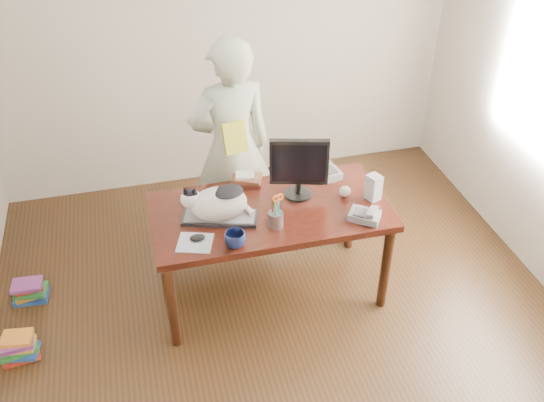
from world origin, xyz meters
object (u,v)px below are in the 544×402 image
Objects in this scene: cat at (216,202)px; baseball at (345,192)px; phone at (365,215)px; book_pile_b at (30,291)px; pen_cup at (276,218)px; person at (231,148)px; book_stack at (247,179)px; mouse at (198,238)px; book_pile_a at (19,347)px; speaker at (373,187)px; monitor at (299,165)px; desk at (267,219)px; calculator at (326,172)px; coffee_mug at (235,239)px; keyboard at (220,217)px.

baseball is (0.90, 0.04, -0.10)m from cat.
phone reaches higher than book_pile_b.
person is (-0.12, 0.85, 0.05)m from pen_cup.
mouse is at bearing -109.30° from book_stack.
person is at bearing 27.89° from book_pile_a.
baseball is at bearing 137.01° from speaker.
monitor is at bearing 28.31° from cat.
calculator reaches higher than desk.
baseball is 2.40m from book_pile_a.
cat is at bearing -177.46° from baseball.
speaker is 2.59m from book_pile_b.
cat is 1.98× the size of phone.
person is (-0.13, 0.58, 0.26)m from desk.
cat reaches higher than phone.
mouse is 0.61× the size of speaker.
cat is at bearing -170.21° from calculator.
book_stack is at bearing 17.92° from book_pile_a.
book_pile_a is (-1.74, -0.01, -0.73)m from pen_cup.
phone is (0.88, 0.06, -0.02)m from coffee_mug.
book_pile_b is at bearing 171.03° from desk.
pen_cup is (0.36, -0.17, -0.07)m from cat.
cat is at bearing 101.38° from coffee_mug.
mouse is at bearing -147.06° from phone.
desk is at bearing 95.81° from person.
calculator is at bearing 37.67° from keyboard.
book_stack reaches higher than mouse.
coffee_mug is at bearing -158.19° from baseball.
pen_cup is at bearing -113.97° from monitor.
mouse is 1.42× the size of baseball.
cat is 1.87× the size of book_pile_b.
pen_cup is at bearing 0.27° from book_pile_a.
phone is at bearing -6.86° from pen_cup.
monitor is at bearing 50.88° from pen_cup.
keyboard is at bearing 154.34° from pen_cup.
monitor reaches higher than book_stack.
pen_cup is 3.15× the size of baseball.
phone reaches higher than book_pile_a.
pen_cup reaches higher than baseball.
monitor reaches higher than baseball.
cat is 1.93× the size of pen_cup.
monitor is at bearing 28.82° from keyboard.
phone is at bearing 120.59° from person.
baseball is (-0.04, 0.28, 0.01)m from phone.
phone reaches higher than baseball.
baseball is 0.70m from book_stack.
calculator is at bearing 98.39° from baseball.
book_pile_b is (-2.30, 0.61, -0.71)m from phone.
coffee_mug is 1.05m from speaker.
monitor is 0.70m from coffee_mug.
book_pile_a is (-2.33, 0.06, -0.69)m from phone.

